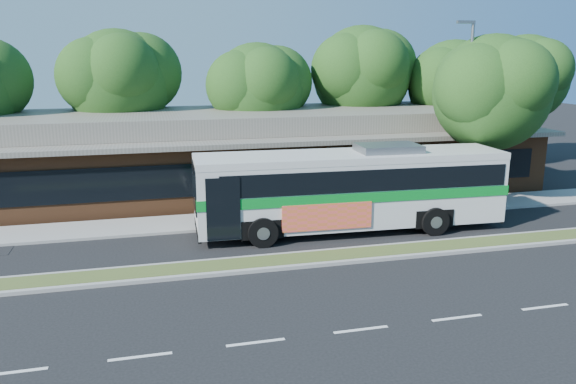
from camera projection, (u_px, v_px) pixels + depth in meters
name	position (u px, v px, depth m)	size (l,w,h in m)	color
ground	(311.00, 266.00, 20.44)	(120.00, 120.00, 0.00)	black
median_strip	(306.00, 259.00, 20.99)	(26.00, 1.10, 0.15)	#3A4B1F
sidewalk	(273.00, 217.00, 26.46)	(44.00, 2.60, 0.12)	gray
plaza_building	(248.00, 151.00, 32.18)	(33.20, 11.20, 4.45)	brown
lamp_post	(466.00, 110.00, 27.19)	(0.93, 0.18, 9.07)	slate
tree_bg_b	(126.00, 79.00, 32.65)	(6.69, 6.00, 9.00)	black
tree_bg_c	(263.00, 88.00, 33.71)	(6.24, 5.60, 8.26)	black
tree_bg_d	(367.00, 72.00, 36.13)	(6.91, 6.20, 9.37)	black
tree_bg_e	(458.00, 83.00, 36.75)	(6.47, 5.80, 8.50)	black
tree_bg_f	(528.00, 76.00, 39.04)	(6.69, 6.00, 8.92)	black
transit_bus	(352.00, 184.00, 24.21)	(13.48, 3.48, 3.75)	beige
sidewalk_tree	(497.00, 90.00, 27.72)	(6.34, 5.68, 8.53)	black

